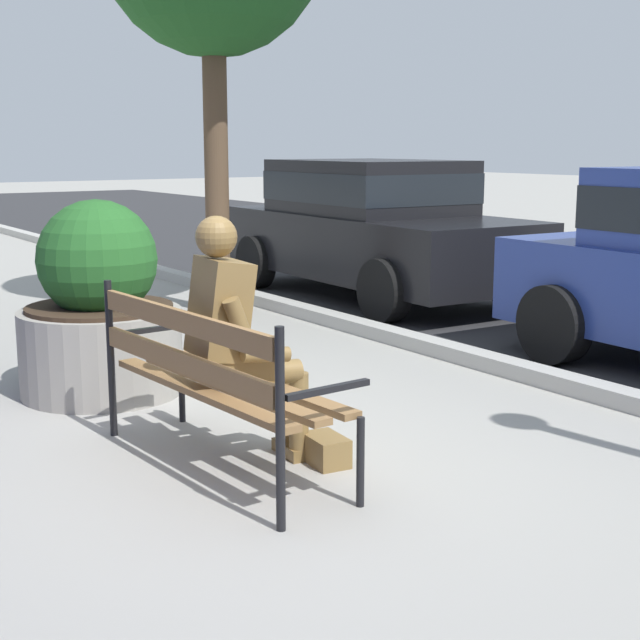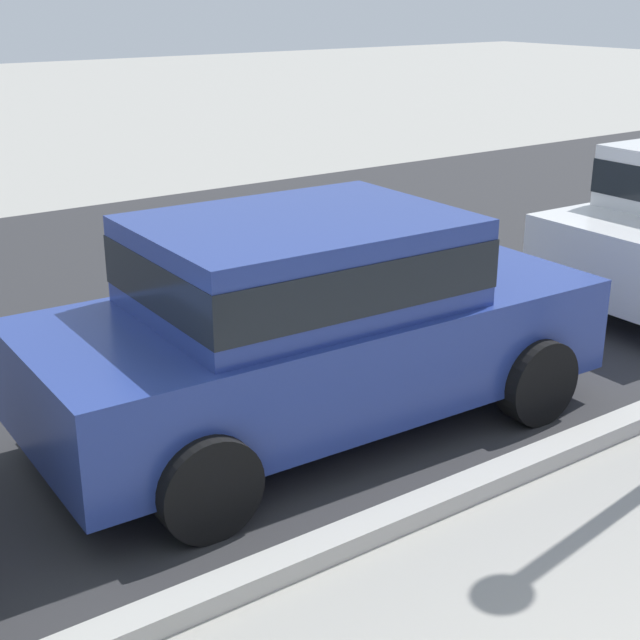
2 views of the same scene
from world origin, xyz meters
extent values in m
plane|color=#9E9B93|center=(0.00, 0.00, 0.00)|extent=(80.00, 80.00, 0.00)
cube|color=#B2AFA8|center=(0.00, 2.90, 0.06)|extent=(60.00, 0.20, 0.12)
cube|color=olive|center=(-0.06, -0.02, 0.45)|extent=(1.70, 0.22, 0.04)
cube|color=olive|center=(-0.07, 0.16, 0.45)|extent=(1.70, 0.22, 0.04)
cube|color=olive|center=(-0.08, 0.34, 0.45)|extent=(1.70, 0.22, 0.04)
cube|color=olive|center=(-0.05, -0.11, 0.62)|extent=(1.70, 0.14, 0.11)
cube|color=olive|center=(-0.05, -0.11, 0.84)|extent=(1.70, 0.14, 0.11)
cylinder|color=black|center=(-0.96, 0.30, 0.23)|extent=(0.04, 0.04, 0.45)
cylinder|color=black|center=(-0.93, -0.16, 0.47)|extent=(0.04, 0.04, 0.95)
cube|color=black|center=(-0.95, 0.10, 0.62)|extent=(0.07, 0.48, 0.03)
cylinder|color=black|center=(0.80, 0.42, 0.23)|extent=(0.04, 0.04, 0.45)
cylinder|color=black|center=(0.83, -0.05, 0.47)|extent=(0.04, 0.04, 0.95)
cube|color=black|center=(0.81, 0.22, 0.62)|extent=(0.07, 0.48, 0.03)
cube|color=olive|center=(-0.06, 0.22, 0.56)|extent=(0.37, 0.35, 0.16)
cube|color=olive|center=(-0.07, 0.12, 0.88)|extent=(0.39, 0.33, 0.55)
sphere|color=olive|center=(-0.07, 0.11, 1.26)|extent=(0.22, 0.22, 0.22)
cylinder|color=olive|center=(-0.29, 0.16, 0.83)|extent=(0.11, 0.19, 0.29)
cylinder|color=olive|center=(-0.28, 0.30, 0.66)|extent=(0.11, 0.27, 0.10)
cylinder|color=olive|center=(0.15, 0.12, 0.83)|extent=(0.11, 0.19, 0.29)
cylinder|color=olive|center=(0.18, 0.26, 0.66)|extent=(0.11, 0.27, 0.10)
cylinder|color=olive|center=(-0.13, 0.37, 0.52)|extent=(0.17, 0.38, 0.14)
cylinder|color=olive|center=(-0.12, 0.55, 0.25)|extent=(0.11, 0.11, 0.50)
cube|color=olive|center=(-0.11, 0.61, 0.04)|extent=(0.13, 0.25, 0.07)
cylinder|color=olive|center=(0.05, 0.35, 0.52)|extent=(0.17, 0.38, 0.14)
cylinder|color=olive|center=(0.06, 0.53, 0.25)|extent=(0.11, 0.11, 0.50)
cube|color=olive|center=(0.07, 0.59, 0.04)|extent=(0.13, 0.25, 0.07)
cube|color=olive|center=(0.20, 0.62, 0.08)|extent=(0.30, 0.21, 0.16)
cylinder|color=gray|center=(-1.91, 0.14, 0.30)|extent=(1.13, 1.13, 0.60)
cylinder|color=#38281C|center=(-1.91, 0.14, 0.61)|extent=(1.02, 1.02, 0.03)
sphere|color=#235B23|center=(-1.91, 0.14, 0.95)|extent=(0.83, 0.83, 0.83)
cylinder|color=brown|center=(-4.32, 2.33, 1.46)|extent=(0.25, 0.25, 2.92)
cube|color=black|center=(-4.18, 4.28, 0.61)|extent=(4.15, 1.82, 0.70)
cube|color=black|center=(-4.33, 4.28, 1.26)|extent=(2.18, 1.63, 0.60)
cube|color=black|center=(-4.33, 4.28, 1.26)|extent=(2.19, 1.64, 0.33)
cylinder|color=black|center=(-2.82, 5.09, 0.32)|extent=(0.65, 0.24, 0.64)
cylinder|color=black|center=(-2.87, 3.39, 0.32)|extent=(0.65, 0.24, 0.64)
cylinder|color=black|center=(-5.48, 5.17, 0.32)|extent=(0.65, 0.24, 0.64)
cylinder|color=black|center=(-5.53, 3.47, 0.32)|extent=(0.65, 0.24, 0.64)
cylinder|color=black|center=(-0.75, 3.47, 0.32)|extent=(0.65, 0.24, 0.64)
camera|label=1|loc=(4.20, -2.10, 1.73)|focal=51.67mm
camera|label=2|loc=(-2.87, -0.61, 2.99)|focal=51.14mm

